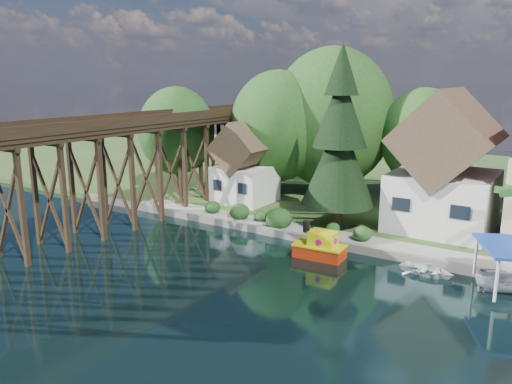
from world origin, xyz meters
TOP-DOWN VIEW (x-y plane):
  - ground at (0.00, 0.00)m, footprint 140.00×140.00m
  - bank at (0.00, 34.00)m, footprint 140.00×52.00m
  - seawall at (4.00, 8.00)m, footprint 60.00×0.40m
  - promenade at (6.00, 9.30)m, footprint 50.00×2.60m
  - trestle_bridge at (-16.00, 5.17)m, footprint 4.12×44.18m
  - house_left at (7.00, 16.00)m, footprint 7.64×8.64m
  - shed at (-11.00, 14.50)m, footprint 5.09×5.40m
  - bg_trees at (1.00, 21.25)m, footprint 49.90×13.30m
  - shrubs at (-4.60, 9.26)m, footprint 15.76×2.47m
  - conifer at (-0.25, 11.97)m, footprint 5.86×5.86m
  - tugboat at (1.33, 5.67)m, footprint 3.64×2.15m
  - boat_white_a at (8.39, 6.70)m, footprint 3.67×2.83m
  - boat_canopy at (13.02, 6.29)m, footprint 4.72×5.41m

SIDE VIEW (x-z plane):
  - ground at x=0.00m, z-range 0.00..0.00m
  - bank at x=0.00m, z-range 0.00..0.50m
  - seawall at x=4.00m, z-range 0.00..0.62m
  - boat_white_a at x=8.39m, z-range 0.00..0.70m
  - promenade at x=6.00m, z-range 0.50..0.56m
  - tugboat at x=1.33m, z-range -0.51..2.04m
  - shrubs at x=-4.60m, z-range 0.38..2.08m
  - boat_canopy at x=13.02m, z-range -0.21..2.70m
  - shed at x=-11.00m, z-range -0.10..7.75m
  - house_left at x=7.00m, z-range -0.37..10.65m
  - trestle_bridge at x=-16.00m, z-range 0.70..10.00m
  - bg_trees at x=1.00m, z-range 2.00..12.57m
  - conifer at x=-0.25m, z-range 0.23..14.67m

